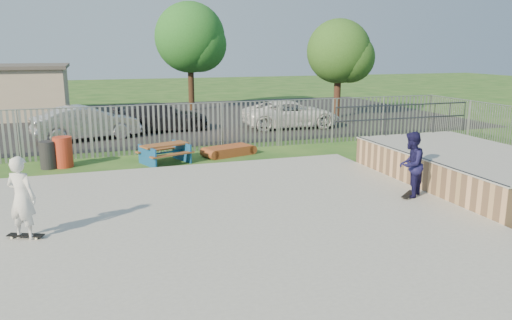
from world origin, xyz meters
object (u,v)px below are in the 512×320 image
object	(u,v)px
car_dark	(161,117)
car_white	(291,114)
car_silver	(86,123)
skater_navy	(411,165)
skater_white	(22,198)
trash_bin_grey	(48,155)
tree_mid	(190,38)
tree_right	(339,52)
funbox	(229,151)
picnic_table	(165,153)
trash_bin_red	(63,152)

from	to	relation	value
car_dark	car_white	bearing A→B (deg)	-102.24
car_silver	skater_navy	world-z (taller)	skater_navy
car_white	skater_white	bearing A→B (deg)	141.65
car_silver	trash_bin_grey	bearing A→B (deg)	152.43
tree_mid	tree_right	world-z (taller)	tree_mid
car_dark	car_white	world-z (taller)	car_dark
funbox	picnic_table	bearing A→B (deg)	175.04
car_white	tree_right	distance (m)	6.09
funbox	trash_bin_red	distance (m)	6.22
picnic_table	car_silver	xyz separation A→B (m)	(-2.77, 6.01, 0.44)
tree_mid	tree_right	bearing A→B (deg)	-39.24
funbox	trash_bin_grey	distance (m)	6.71
funbox	skater_navy	world-z (taller)	skater_navy
picnic_table	skater_navy	world-z (taller)	skater_navy
tree_right	skater_navy	size ratio (longest dim) A/B	3.22
trash_bin_red	skater_navy	size ratio (longest dim) A/B	0.60
picnic_table	tree_mid	distance (m)	16.82
picnic_table	tree_right	world-z (taller)	tree_right
skater_navy	tree_right	bearing A→B (deg)	-149.58
funbox	car_white	xyz separation A→B (m)	(5.03, 5.77, 0.56)
car_white	tree_mid	bearing A→B (deg)	23.97
tree_right	tree_mid	bearing A→B (deg)	140.76
trash_bin_red	car_dark	bearing A→B (deg)	57.04
funbox	skater_navy	xyz separation A→B (m)	(3.18, -7.55, 0.89)
car_dark	car_white	xyz separation A→B (m)	(6.79, -1.04, -0.00)
trash_bin_grey	tree_right	distance (m)	18.58
tree_mid	skater_white	world-z (taller)	tree_mid
funbox	car_white	bearing A→B (deg)	31.10
trash_bin_grey	tree_right	size ratio (longest dim) A/B	0.17
skater_white	car_silver	bearing A→B (deg)	-62.24
picnic_table	tree_right	bearing A→B (deg)	17.53
trash_bin_grey	skater_navy	bearing A→B (deg)	-36.87
picnic_table	trash_bin_red	distance (m)	3.62
car_silver	tree_mid	distance (m)	12.53
car_silver	trash_bin_red	bearing A→B (deg)	157.26
tree_mid	skater_white	distance (m)	24.38
car_silver	funbox	bearing A→B (deg)	-149.39
trash_bin_red	skater_white	bearing A→B (deg)	-93.60
car_dark	skater_navy	bearing A→B (deg)	-164.55
car_silver	tree_mid	world-z (taller)	tree_mid
skater_navy	funbox	bearing A→B (deg)	-106.16
skater_white	funbox	bearing A→B (deg)	-98.00
skater_navy	skater_white	distance (m)	9.87
funbox	trash_bin_grey	bearing A→B (deg)	163.36
picnic_table	funbox	distance (m)	2.71
trash_bin_grey	car_dark	distance (m)	8.53
car_dark	tree_mid	world-z (taller)	tree_mid
trash_bin_red	tree_mid	xyz separation A→B (m)	(7.66, 15.15, 4.33)
funbox	car_dark	distance (m)	7.05
funbox	trash_bin_red	size ratio (longest dim) A/B	1.81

